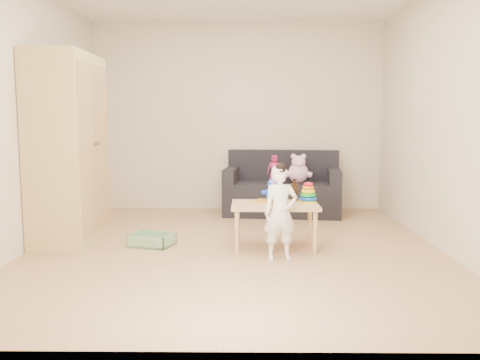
{
  "coord_description": "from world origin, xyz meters",
  "views": [
    {
      "loc": [
        0.11,
        -4.9,
        1.27
      ],
      "look_at": [
        0.05,
        0.25,
        0.65
      ],
      "focal_mm": 38.0,
      "sensor_mm": 36.0,
      "label": 1
    }
  ],
  "objects_px": {
    "play_table": "(275,226)",
    "toddler": "(280,214)",
    "wardrobe": "(68,149)",
    "sofa": "(282,198)"
  },
  "relations": [
    {
      "from": "toddler",
      "to": "wardrobe",
      "type": "bearing_deg",
      "value": 151.82
    },
    {
      "from": "play_table",
      "to": "toddler",
      "type": "height_order",
      "value": "toddler"
    },
    {
      "from": "wardrobe",
      "to": "toddler",
      "type": "bearing_deg",
      "value": -18.04
    },
    {
      "from": "toddler",
      "to": "sofa",
      "type": "bearing_deg",
      "value": 75.35
    },
    {
      "from": "play_table",
      "to": "wardrobe",
      "type": "bearing_deg",
      "value": 172.2
    },
    {
      "from": "sofa",
      "to": "toddler",
      "type": "bearing_deg",
      "value": -88.34
    },
    {
      "from": "play_table",
      "to": "toddler",
      "type": "distance_m",
      "value": 0.45
    },
    {
      "from": "wardrobe",
      "to": "play_table",
      "type": "height_order",
      "value": "wardrobe"
    },
    {
      "from": "wardrobe",
      "to": "sofa",
      "type": "height_order",
      "value": "wardrobe"
    },
    {
      "from": "wardrobe",
      "to": "sofa",
      "type": "bearing_deg",
      "value": 33.08
    }
  ]
}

